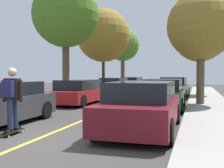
% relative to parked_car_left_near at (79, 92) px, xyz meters
% --- Properties ---
extents(ground, '(80.00, 80.00, 0.00)m').
position_rel_parked_car_left_near_xyz_m(ground, '(2.32, -7.72, -0.66)').
color(ground, '#3D3A38').
extents(center_line, '(0.12, 39.20, 0.01)m').
position_rel_parked_car_left_near_xyz_m(center_line, '(2.32, -3.72, -0.65)').
color(center_line, gold).
rests_on(center_line, ground).
extents(parked_car_left_near, '(1.94, 4.60, 1.32)m').
position_rel_parked_car_left_near_xyz_m(parked_car_left_near, '(0.00, 0.00, 0.00)').
color(parked_car_left_near, maroon).
rests_on(parked_car_left_near, ground).
extents(parked_car_left_far, '(1.91, 4.43, 1.34)m').
position_rel_parked_car_left_near_xyz_m(parked_car_left_far, '(0.00, 6.65, -0.01)').
color(parked_car_left_far, maroon).
rests_on(parked_car_left_far, ground).
extents(parked_car_left_farthest, '(1.96, 4.64, 1.33)m').
position_rel_parked_car_left_near_xyz_m(parked_car_left_farthest, '(-0.00, 12.87, 0.01)').
color(parked_car_left_farthest, '#1E5B33').
rests_on(parked_car_left_farthest, ground).
extents(parked_car_right_nearest, '(2.00, 4.44, 1.41)m').
position_rel_parked_car_left_near_xyz_m(parked_car_right_nearest, '(4.64, -6.13, 0.04)').
color(parked_car_right_nearest, maroon).
rests_on(parked_car_right_nearest, ground).
extents(parked_car_right_near, '(1.93, 4.22, 1.40)m').
position_rel_parked_car_left_near_xyz_m(parked_car_right_near, '(4.64, -0.77, 0.03)').
color(parked_car_right_near, '#1E5B33').
rests_on(parked_car_right_near, ground).
extents(parked_car_right_far, '(2.03, 4.21, 1.41)m').
position_rel_parked_car_left_near_xyz_m(parked_car_right_far, '(4.64, 6.00, 0.03)').
color(parked_car_right_far, '#BCAD89').
rests_on(parked_car_right_far, ground).
extents(street_tree_left_nearest, '(4.12, 4.12, 7.27)m').
position_rel_parked_car_left_near_xyz_m(street_tree_left_nearest, '(-1.68, 1.82, 4.66)').
color(street_tree_left_nearest, brown).
rests_on(street_tree_left_nearest, sidewalk_left).
extents(street_tree_left_near, '(4.63, 4.63, 7.17)m').
position_rel_parked_car_left_near_xyz_m(street_tree_left_near, '(-1.68, 9.15, 4.33)').
color(street_tree_left_near, '#3D2D1E').
rests_on(street_tree_left_near, sidewalk_left).
extents(street_tree_left_far, '(3.59, 3.59, 6.52)m').
position_rel_parked_car_left_near_xyz_m(street_tree_left_far, '(-1.68, 15.84, 4.17)').
color(street_tree_left_far, brown).
rests_on(street_tree_left_far, sidewalk_left).
extents(street_tree_right_nearest, '(3.39, 3.39, 5.59)m').
position_rel_parked_car_left_near_xyz_m(street_tree_right_nearest, '(6.31, 0.66, 3.36)').
color(street_tree_right_nearest, brown).
rests_on(street_tree_right_nearest, sidewalk_right).
extents(street_tree_right_near, '(3.71, 3.71, 6.08)m').
position_rel_parked_car_left_near_xyz_m(street_tree_right_near, '(6.31, 7.36, 3.69)').
color(street_tree_right_near, brown).
rests_on(street_tree_right_near, sidewalk_right).
extents(skateboard, '(0.29, 0.85, 0.10)m').
position_rel_parked_car_left_near_xyz_m(skateboard, '(1.41, -7.68, -0.57)').
color(skateboard, black).
rests_on(skateboard, ground).
extents(skateboarder, '(0.59, 0.71, 1.69)m').
position_rel_parked_car_left_near_xyz_m(skateboarder, '(1.41, -7.71, 0.41)').
color(skateboarder, black).
rests_on(skateboarder, skateboard).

